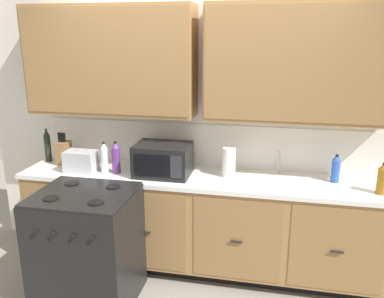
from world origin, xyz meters
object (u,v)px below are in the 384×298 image
bottle_blue (336,169)px  microwave (163,160)px  knife_block (64,152)px  bottle_violet (116,158)px  bottle_clear (104,158)px  toaster (81,161)px  bottle_amber (383,179)px  bottle_dark (48,146)px  stove_range (88,247)px  paper_towel_roll (229,162)px

bottle_blue → microwave: bearing=-175.3°
knife_block → bottle_violet: knife_block is taller
microwave → bottle_clear: bearing=-174.0°
toaster → bottle_amber: bottle_amber is taller
bottle_amber → knife_block: bearing=176.4°
knife_block → toaster: bearing=-32.3°
bottle_violet → bottle_clear: bearing=-171.6°
bottle_dark → stove_range: bearing=-45.4°
toaster → bottle_amber: bearing=-0.3°
stove_range → toaster: toaster is taller
stove_range → bottle_amber: (2.26, 0.51, 0.57)m
stove_range → bottle_clear: 0.80m
microwave → bottle_amber: (1.79, -0.08, -0.02)m
paper_towel_roll → bottle_violet: bearing=-173.3°
toaster → bottle_violet: size_ratio=0.96×
bottle_violet → paper_towel_roll: bearing=6.7°
toaster → bottle_blue: size_ratio=1.16×
bottle_blue → bottle_amber: bearing=-31.7°
toaster → bottle_clear: bearing=2.4°
stove_range → knife_block: (-0.54, 0.69, 0.56)m
microwave → bottle_violet: 0.43m
bottle_blue → bottle_violet: size_ratio=0.83×
bottle_dark → bottle_amber: bearing=-4.4°
paper_towel_roll → bottle_dark: bottle_dark is taller
stove_range → bottle_blue: bearing=20.2°
bottle_blue → bottle_violet: bottle_violet is taller
microwave → bottle_blue: bearing=4.7°
stove_range → bottle_amber: bottle_amber is taller
bottle_blue → bottle_amber: bottle_amber is taller
toaster → paper_towel_roll: bearing=6.1°
knife_block → bottle_dark: (-0.20, 0.05, 0.04)m
toaster → stove_range: bearing=-62.2°
bottle_amber → bottle_clear: bearing=179.5°
stove_range → bottle_violet: bottle_violet is taller
bottle_amber → bottle_dark: size_ratio=0.78×
stove_range → bottle_amber: 2.39m
toaster → bottle_clear: size_ratio=0.98×
toaster → bottle_violet: bottle_violet is taller
microwave → bottle_amber: size_ratio=1.90×
toaster → paper_towel_roll: size_ratio=1.08×
bottle_dark → knife_block: bearing=-14.9°
toaster → knife_block: (-0.26, 0.17, 0.02)m
microwave → bottle_amber: microwave is taller
stove_range → bottle_blue: bottle_blue is taller
microwave → bottle_violet: bearing=-174.6°
bottle_blue → bottle_clear: bottle_clear is taller
bottle_dark → bottle_clear: bearing=-17.0°
stove_range → bottle_dark: (-0.74, 0.75, 0.61)m
paper_towel_roll → bottle_clear: bottle_clear is taller
knife_block → bottle_clear: (0.49, -0.16, 0.02)m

